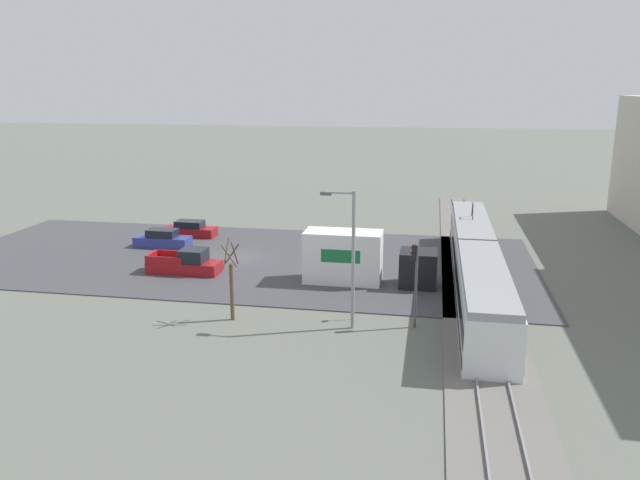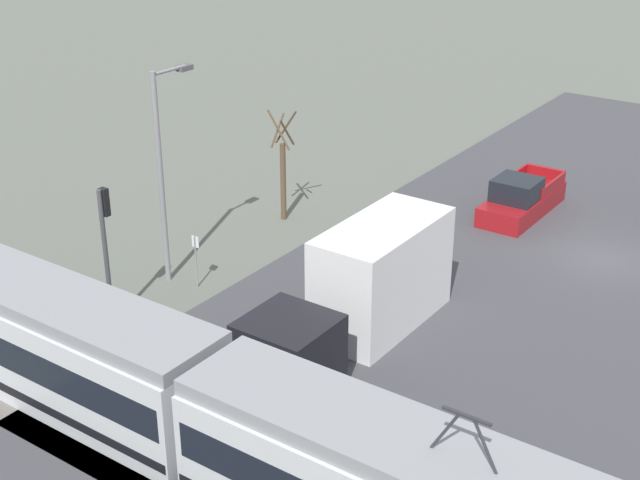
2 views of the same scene
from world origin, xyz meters
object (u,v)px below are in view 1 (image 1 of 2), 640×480
sedan_car_1 (163,240)px  street_tree (232,284)px  no_parking_sign (352,299)px  box_truck (361,259)px  traffic_light_pole (415,274)px  sedan_car_0 (190,230)px  light_rail_tram (476,264)px  pickup_truck (186,264)px  street_lamp_near_crossing (350,250)px

sedan_car_1 → street_tree: size_ratio=0.96×
no_parking_sign → sedan_car_1: bearing=-127.2°
box_truck → sedan_car_1: bearing=-110.9°
box_truck → traffic_light_pole: size_ratio=1.87×
sedan_car_0 → no_parking_sign: (17.82, 17.27, 0.59)m
light_rail_tram → no_parking_sign: 10.44m
sedan_car_0 → street_tree: size_ratio=0.96×
street_tree → box_truck: bearing=141.1°
sedan_car_1 → no_parking_sign: bearing=-127.2°
light_rail_tram → box_truck: (0.29, -7.81, 0.04)m
pickup_truck → no_parking_sign: size_ratio=2.59×
sedan_car_0 → street_lamp_near_crossing: bearing=-138.0°
street_lamp_near_crossing → pickup_truck: bearing=-122.1°
pickup_truck → street_lamp_near_crossing: bearing=57.9°
pickup_truck → sedan_car_0: 11.55m
light_rail_tram → no_parking_sign: light_rail_tram is taller
sedan_car_0 → traffic_light_pole: (18.38, 20.86, 2.51)m
no_parking_sign → box_truck: bearing=-177.3°
sedan_car_1 → street_tree: (15.02, 11.12, 1.52)m
sedan_car_1 → street_lamp_near_crossing: bearing=-129.8°
box_truck → street_tree: size_ratio=1.87×
no_parking_sign → traffic_light_pole: bearing=81.1°
box_truck → sedan_car_0: size_ratio=1.94×
pickup_truck → sedan_car_1: size_ratio=1.13×
box_truck → traffic_light_pole: (7.53, 3.91, 1.44)m
light_rail_tram → street_tree: bearing=-59.4°
light_rail_tram → sedan_car_0: (-10.55, -24.75, -1.04)m
pickup_truck → sedan_car_0: pickup_truck is taller
sedan_car_0 → sedan_car_1: bearing=168.5°
light_rail_tram → box_truck: light_rail_tram is taller
sedan_car_1 → street_tree: 18.75m
pickup_truck → traffic_light_pole: (7.55, 16.85, 2.42)m
pickup_truck → traffic_light_pole: traffic_light_pole is taller
box_truck → street_lamp_near_crossing: bearing=2.0°
sedan_car_1 → traffic_light_pole: 26.09m
pickup_truck → traffic_light_pole: 18.62m
sedan_car_0 → no_parking_sign: 24.82m
light_rail_tram → sedan_car_1: 26.40m
pickup_truck → sedan_car_0: bearing=-159.7°
light_rail_tram → no_parking_sign: size_ratio=13.86×
light_rail_tram → sedan_car_0: light_rail_tram is taller
street_tree → sedan_car_0: bearing=-151.7°
sedan_car_1 → pickup_truck: bearing=-144.4°
street_tree → no_parking_sign: 7.15m
light_rail_tram → street_tree: street_tree is taller
traffic_light_pole → no_parking_sign: size_ratio=2.39×
sedan_car_0 → street_lamp_near_crossing: 26.04m
pickup_truck → street_lamp_near_crossing: 16.08m
street_lamp_near_crossing → sedan_car_0: bearing=-138.0°
box_truck → street_lamp_near_crossing: street_lamp_near_crossing is taller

